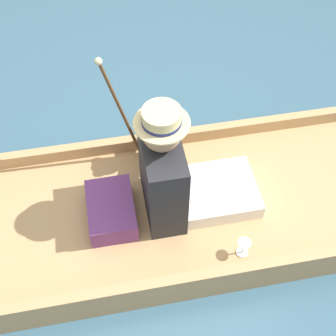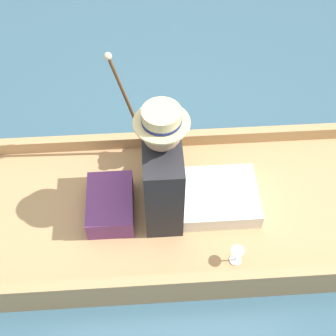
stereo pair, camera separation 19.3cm
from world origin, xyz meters
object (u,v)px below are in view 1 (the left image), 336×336
object	(u,v)px
wine_glass	(244,245)
walking_cane	(118,104)
seated_person	(176,175)
teddy_bear	(152,142)

from	to	relation	value
wine_glass	walking_cane	size ratio (longest dim) A/B	0.14
seated_person	wine_glass	xyz separation A→B (m)	(0.40, 0.31, -0.21)
seated_person	wine_glass	distance (m)	0.55
teddy_bear	wine_glass	distance (m)	0.86
seated_person	walking_cane	size ratio (longest dim) A/B	0.98
teddy_bear	walking_cane	xyz separation A→B (m)	(-0.07, -0.18, 0.31)
wine_glass	walking_cane	xyz separation A→B (m)	(-0.83, -0.57, 0.40)
wine_glass	walking_cane	world-z (taller)	walking_cane
walking_cane	teddy_bear	bearing A→B (deg)	69.75
walking_cane	wine_glass	bearing A→B (deg)	34.78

